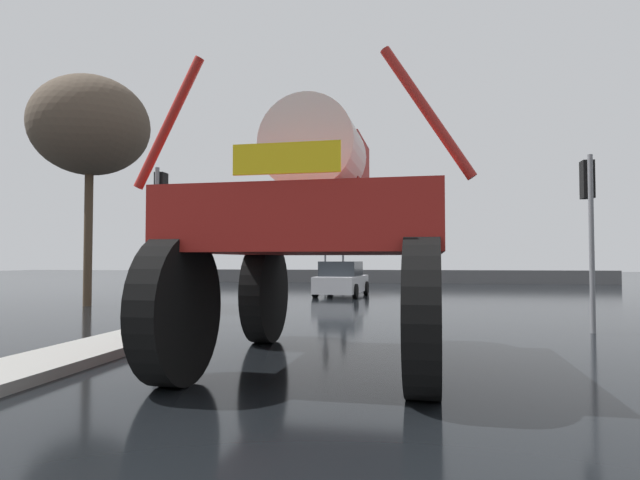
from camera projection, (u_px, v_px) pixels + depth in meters
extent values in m
plane|color=black|center=(390.00, 306.00, 18.64)|extent=(120.00, 120.00, 0.00)
cube|color=gray|center=(36.00, 366.00, 7.63)|extent=(1.28, 9.50, 0.15)
cylinder|color=black|center=(265.00, 293.00, 10.35)|extent=(0.47, 1.91, 1.89)
cylinder|color=black|center=(427.00, 295.00, 9.73)|extent=(0.47, 1.91, 1.89)
cylinder|color=black|center=(177.00, 310.00, 6.79)|extent=(0.47, 1.91, 1.89)
cylinder|color=black|center=(423.00, 315.00, 6.16)|extent=(0.47, 1.91, 1.89)
cube|color=maroon|center=(324.00, 227.00, 8.30)|extent=(3.70, 4.47, 0.82)
cube|color=maroon|center=(330.00, 172.00, 8.78)|extent=(1.19, 1.51, 1.02)
cylinder|color=silver|center=(315.00, 150.00, 7.72)|extent=(1.36, 1.38, 1.31)
cylinder|color=maroon|center=(169.00, 123.00, 6.76)|extent=(0.94, 0.15, 1.66)
cylinder|color=maroon|center=(428.00, 112.00, 6.10)|extent=(1.07, 0.16, 1.58)
cube|color=yellow|center=(286.00, 158.00, 6.17)|extent=(1.28, 0.09, 0.36)
cube|color=silver|center=(342.00, 284.00, 23.65)|extent=(2.02, 4.22, 0.70)
cube|color=#23282D|center=(341.00, 269.00, 23.53)|extent=(1.72, 2.22, 0.64)
cylinder|color=black|center=(330.00, 287.00, 25.16)|extent=(0.23, 0.61, 0.60)
cylinder|color=black|center=(366.00, 288.00, 24.74)|extent=(0.23, 0.61, 0.60)
cylinder|color=black|center=(315.00, 291.00, 22.55)|extent=(0.23, 0.61, 0.60)
cylinder|color=black|center=(355.00, 291.00, 22.13)|extent=(0.23, 0.61, 0.60)
cylinder|color=slate|center=(156.00, 245.00, 13.37)|extent=(0.11, 0.11, 3.89)
cube|color=black|center=(161.00, 189.00, 13.64)|extent=(0.24, 0.32, 0.84)
sphere|color=#390503|center=(165.00, 180.00, 13.84)|extent=(0.17, 0.17, 0.17)
sphere|color=#3C2403|center=(164.00, 190.00, 13.83)|extent=(0.17, 0.17, 0.17)
sphere|color=green|center=(164.00, 201.00, 13.82)|extent=(0.17, 0.17, 0.17)
cylinder|color=slate|center=(592.00, 243.00, 11.65)|extent=(0.11, 0.11, 3.88)
cube|color=black|center=(587.00, 180.00, 11.92)|extent=(0.24, 0.32, 0.84)
sphere|color=#390503|center=(584.00, 169.00, 12.12)|extent=(0.17, 0.17, 0.17)
sphere|color=#3C2403|center=(585.00, 181.00, 12.11)|extent=(0.17, 0.17, 0.17)
sphere|color=green|center=(585.00, 193.00, 12.10)|extent=(0.17, 0.17, 0.17)
cylinder|color=slate|center=(343.00, 258.00, 28.99)|extent=(0.11, 0.11, 3.37)
cube|color=black|center=(344.00, 237.00, 29.25)|extent=(0.24, 0.32, 0.84)
sphere|color=#390503|center=(344.00, 232.00, 29.44)|extent=(0.17, 0.17, 0.17)
sphere|color=#3C2403|center=(344.00, 237.00, 29.43)|extent=(0.17, 0.17, 0.17)
sphere|color=green|center=(344.00, 242.00, 29.42)|extent=(0.17, 0.17, 0.17)
cylinder|color=slate|center=(325.00, 251.00, 29.17)|extent=(0.11, 0.11, 4.15)
cube|color=black|center=(326.00, 223.00, 29.44)|extent=(0.24, 0.32, 0.84)
sphere|color=#390503|center=(326.00, 218.00, 29.64)|extent=(0.17, 0.17, 0.17)
sphere|color=#3C2403|center=(326.00, 223.00, 29.63)|extent=(0.17, 0.17, 0.17)
sphere|color=green|center=(326.00, 228.00, 29.62)|extent=(0.17, 0.17, 0.17)
cylinder|color=#473828|center=(88.00, 236.00, 18.51)|extent=(0.28, 0.28, 4.83)
ellipsoid|color=brown|center=(90.00, 126.00, 18.65)|extent=(4.03, 4.03, 3.42)
cube|color=#59595B|center=(401.00, 276.00, 37.16)|extent=(28.10, 0.24, 0.90)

